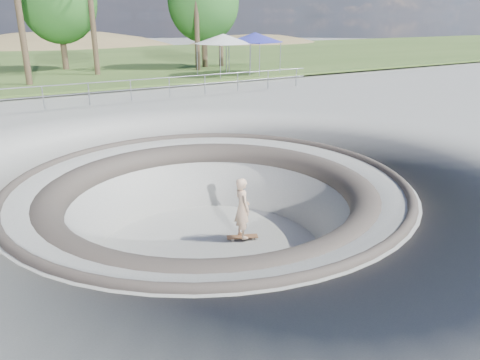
{
  "coord_description": "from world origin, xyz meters",
  "views": [
    {
      "loc": [
        -5.18,
        -10.17,
        4.08
      ],
      "look_at": [
        0.94,
        0.01,
        -0.1
      ],
      "focal_mm": 35.0,
      "sensor_mm": 36.0,
      "label": 1
    }
  ],
  "objects": [
    {
      "name": "ground",
      "position": [
        0.0,
        0.0,
        0.0
      ],
      "size": [
        180.0,
        180.0,
        0.0
      ],
      "primitive_type": "plane",
      "color": "#A0A19B",
      "rests_on": "ground"
    },
    {
      "name": "skate_bowl",
      "position": [
        0.0,
        0.0,
        -1.83
      ],
      "size": [
        14.0,
        14.0,
        4.1
      ],
      "color": "#A0A19B",
      "rests_on": "ground"
    },
    {
      "name": "grass_strip",
      "position": [
        0.0,
        34.0,
        0.22
      ],
      "size": [
        180.0,
        36.0,
        0.12
      ],
      "color": "#3D5823",
      "rests_on": "ground"
    },
    {
      "name": "distant_hills",
      "position": [
        3.78,
        57.17,
        -7.02
      ],
      "size": [
        103.2,
        45.0,
        28.6
      ],
      "color": "olive",
      "rests_on": "ground"
    },
    {
      "name": "safety_railing",
      "position": [
        0.0,
        12.0,
        0.69
      ],
      "size": [
        25.0,
        0.06,
        1.03
      ],
      "color": "gray",
      "rests_on": "ground"
    },
    {
      "name": "skateboard",
      "position": [
        1.03,
        0.02,
        -1.83
      ],
      "size": [
        0.9,
        0.58,
        0.09
      ],
      "color": "brown",
      "rests_on": "ground"
    },
    {
      "name": "skater",
      "position": [
        1.03,
        0.02,
        -0.94
      ],
      "size": [
        0.49,
        0.68,
        1.74
      ],
      "primitive_type": "imported",
      "rotation": [
        0.0,
        0.0,
        1.46
      ],
      "color": "beige",
      "rests_on": "skateboard"
    },
    {
      "name": "canopy_white",
      "position": [
        10.46,
        18.0,
        2.64
      ],
      "size": [
        5.26,
        5.26,
        2.69
      ],
      "color": "gray",
      "rests_on": "ground"
    },
    {
      "name": "canopy_blue",
      "position": [
        12.96,
        18.0,
        2.68
      ],
      "size": [
        5.03,
        5.03,
        2.74
      ],
      "color": "gray",
      "rests_on": "ground"
    },
    {
      "name": "bushy_tree_mid",
      "position": [
        2.13,
        27.44,
        5.06
      ],
      "size": [
        5.46,
        4.97,
        7.88
      ],
      "color": "brown",
      "rests_on": "ground"
    },
    {
      "name": "bushy_tree_right",
      "position": [
        11.91,
        23.62,
        5.09
      ],
      "size": [
        5.5,
        5.0,
        7.93
      ],
      "color": "brown",
      "rests_on": "ground"
    }
  ]
}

